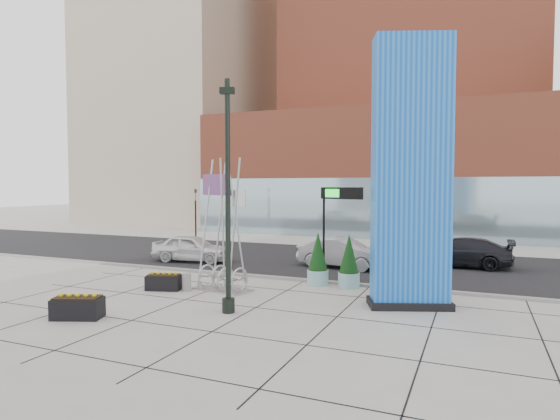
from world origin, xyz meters
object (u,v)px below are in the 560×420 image
at_px(blue_pylon, 411,178).
at_px(lamp_post, 228,218).
at_px(car_silver_mid, 343,253).
at_px(public_art_sculpture, 223,256).
at_px(overhead_street_sign, 340,201).
at_px(concrete_bollard, 187,282).
at_px(car_white_west, 192,248).

height_order(blue_pylon, lamp_post, blue_pylon).
distance_m(blue_pylon, car_silver_mid, 8.97).
relative_size(public_art_sculpture, overhead_street_sign, 1.28).
distance_m(lamp_post, concrete_bollard, 4.88).
bearing_deg(car_silver_mid, concrete_bollard, 156.99).
relative_size(blue_pylon, car_silver_mid, 2.02).
xyz_separation_m(concrete_bollard, overhead_street_sign, (5.56, 3.50, 3.32)).
xyz_separation_m(overhead_street_sign, car_silver_mid, (-1.04, 4.29, -2.90)).
xyz_separation_m(blue_pylon, lamp_post, (-5.62, -3.18, -1.39)).
bearing_deg(blue_pylon, concrete_bollard, 165.06).
distance_m(concrete_bollard, car_silver_mid, 9.01).
distance_m(overhead_street_sign, car_white_west, 10.39).
bearing_deg(blue_pylon, car_white_west, 136.02).
xyz_separation_m(lamp_post, concrete_bollard, (-3.24, 2.23, -2.88)).
bearing_deg(car_silver_mid, overhead_street_sign, -159.25).
bearing_deg(overhead_street_sign, car_white_west, -179.60).
bearing_deg(blue_pylon, lamp_post, -171.54).
distance_m(blue_pylon, lamp_post, 6.61).
bearing_deg(blue_pylon, public_art_sculpture, 160.88).
bearing_deg(concrete_bollard, blue_pylon, 6.11).
xyz_separation_m(blue_pylon, overhead_street_sign, (-3.30, 2.55, -0.95)).
xyz_separation_m(public_art_sculpture, concrete_bollard, (-1.35, -0.70, -1.08)).
distance_m(overhead_street_sign, car_silver_mid, 5.28).
xyz_separation_m(blue_pylon, car_silver_mid, (-4.34, 6.84, -3.85)).
height_order(lamp_post, car_silver_mid, lamp_post).
bearing_deg(blue_pylon, car_silver_mid, 101.36).
distance_m(public_art_sculpture, concrete_bollard, 1.86).
bearing_deg(public_art_sculpture, car_silver_mid, 78.77).
height_order(lamp_post, public_art_sculpture, lamp_post).
bearing_deg(car_white_west, lamp_post, -149.22).
xyz_separation_m(lamp_post, car_silver_mid, (1.28, 10.02, -2.47)).
xyz_separation_m(lamp_post, overhead_street_sign, (2.32, 5.73, 0.43)).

